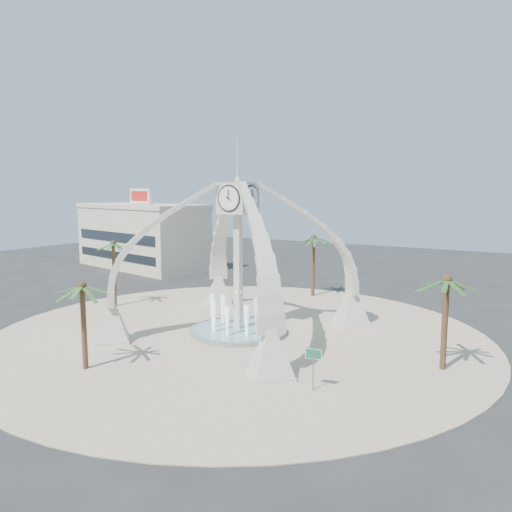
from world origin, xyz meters
The scene contains 10 objects.
ground centered at (0.00, 0.00, 0.00)m, with size 140.00×140.00×0.00m, color #282828.
plaza centered at (0.00, 0.00, 0.03)m, with size 40.00×40.00×0.06m, color #BFB18E.
clock_tower centered at (0.00, 0.00, 6.49)m, with size 17.94×17.94×16.30m.
fountain centered at (0.00, 0.00, 0.29)m, with size 8.00×8.00×3.62m.
building_nw centered at (-32.00, 22.00, 4.83)m, with size 23.75×13.73×11.90m.
palm_east centered at (16.03, -0.05, 5.92)m, with size 4.63×4.63×6.80m.
palm_west centered at (-15.90, 1.51, 6.31)m, with size 4.38×4.38×7.12m.
palm_north centered at (-0.95, 16.48, 6.42)m, with size 5.19×5.19×7.29m.
palm_south centered at (-4.04, -12.13, 5.50)m, with size 4.92×4.92×6.29m.
street_sign centered at (10.26, -7.66, 1.92)m, with size 0.98×0.18×2.69m.
Camera 1 is at (21.91, -33.22, 11.70)m, focal length 35.00 mm.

